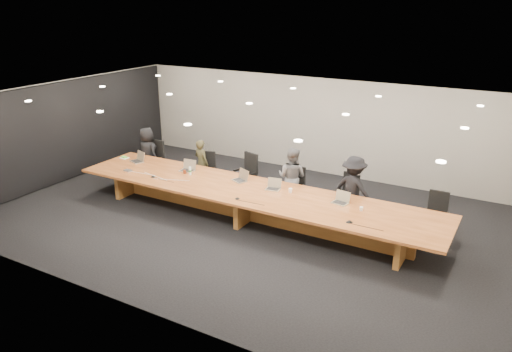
{
  "coord_description": "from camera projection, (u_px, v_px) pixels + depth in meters",
  "views": [
    {
      "loc": [
        5.43,
        -9.24,
        4.93
      ],
      "look_at": [
        0.0,
        0.3,
        1.0
      ],
      "focal_mm": 35.0,
      "sensor_mm": 36.0,
      "label": 1
    }
  ],
  "objects": [
    {
      "name": "av_box",
      "position": [
        128.0,
        170.0,
        12.75
      ],
      "size": [
        0.2,
        0.16,
        0.03
      ],
      "primitive_type": "cube",
      "rotation": [
        0.0,
        0.0,
        -0.08
      ],
      "color": "#A5A5AA",
      "rests_on": "conference_table"
    },
    {
      "name": "laptop_a",
      "position": [
        136.0,
        157.0,
        13.42
      ],
      "size": [
        0.43,
        0.37,
        0.29
      ],
      "primitive_type": null,
      "rotation": [
        0.0,
        0.0,
        -0.34
      ],
      "color": "#C1AD94",
      "rests_on": "conference_table"
    },
    {
      "name": "mic_left",
      "position": [
        153.0,
        176.0,
        12.32
      ],
      "size": [
        0.15,
        0.15,
        0.03
      ],
      "primitive_type": "cone",
      "rotation": [
        0.0,
        0.0,
        -0.34
      ],
      "color": "black",
      "rests_on": "conference_table"
    },
    {
      "name": "person_a",
      "position": [
        148.0,
        153.0,
        14.31
      ],
      "size": [
        0.8,
        0.6,
        1.47
      ],
      "primitive_type": "imported",
      "rotation": [
        0.0,
        0.0,
        2.95
      ],
      "color": "black",
      "rests_on": "ground"
    },
    {
      "name": "conference_table",
      "position": [
        250.0,
        199.0,
        11.57
      ],
      "size": [
        9.0,
        1.8,
        0.75
      ],
      "color": "brown",
      "rests_on": "ground"
    },
    {
      "name": "lime_gadget",
      "position": [
        124.0,
        157.0,
        13.79
      ],
      "size": [
        0.19,
        0.13,
        0.03
      ],
      "primitive_type": "cube",
      "rotation": [
        0.0,
        0.0,
        -0.2
      ],
      "color": "#5CCD36",
      "rests_on": "notepad"
    },
    {
      "name": "paper_cup_far",
      "position": [
        361.0,
        209.0,
        10.36
      ],
      "size": [
        0.09,
        0.09,
        0.08
      ],
      "primitive_type": "cone",
      "rotation": [
        0.0,
        0.0,
        0.37
      ],
      "color": "white",
      "rests_on": "conference_table"
    },
    {
      "name": "chair_left",
      "position": [
        206.0,
        170.0,
        13.55
      ],
      "size": [
        0.64,
        0.64,
        1.01
      ],
      "primitive_type": null,
      "rotation": [
        0.0,
        0.0,
        0.29
      ],
      "color": "black",
      "rests_on": "ground"
    },
    {
      "name": "water_bottle",
      "position": [
        190.0,
        171.0,
        12.45
      ],
      "size": [
        0.07,
        0.07,
        0.21
      ],
      "primitive_type": "cylinder",
      "rotation": [
        0.0,
        0.0,
        0.01
      ],
      "color": "silver",
      "rests_on": "conference_table"
    },
    {
      "name": "mic_right",
      "position": [
        349.0,
        222.0,
        9.84
      ],
      "size": [
        0.16,
        0.16,
        0.03
      ],
      "primitive_type": "cone",
      "rotation": [
        0.0,
        0.0,
        -0.19
      ],
      "color": "black",
      "rests_on": "conference_table"
    },
    {
      "name": "amber_mug",
      "position": [
        185.0,
        172.0,
        12.57
      ],
      "size": [
        0.08,
        0.08,
        0.09
      ],
      "primitive_type": "cylinder",
      "rotation": [
        0.0,
        0.0,
        -0.06
      ],
      "color": "maroon",
      "rests_on": "conference_table"
    },
    {
      "name": "chair_far_right",
      "position": [
        435.0,
        215.0,
        10.78
      ],
      "size": [
        0.52,
        0.52,
        1.01
      ],
      "primitive_type": null,
      "rotation": [
        0.0,
        0.0,
        -0.01
      ],
      "color": "black",
      "rests_on": "ground"
    },
    {
      "name": "chair_right",
      "position": [
        345.0,
        196.0,
        11.74
      ],
      "size": [
        0.68,
        0.68,
        1.07
      ],
      "primitive_type": null,
      "rotation": [
        0.0,
        0.0,
        -0.3
      ],
      "color": "black",
      "rests_on": "ground"
    },
    {
      "name": "left_wall_panel",
      "position": [
        68.0,
        132.0,
        14.05
      ],
      "size": [
        0.08,
        7.84,
        2.74
      ],
      "primitive_type": "cube",
      "color": "black",
      "rests_on": "ground"
    },
    {
      "name": "paper_cup_near",
      "position": [
        290.0,
        190.0,
        11.33
      ],
      "size": [
        0.09,
        0.09,
        0.1
      ],
      "primitive_type": "cone",
      "rotation": [
        0.0,
        0.0,
        0.06
      ],
      "color": "white",
      "rests_on": "conference_table"
    },
    {
      "name": "back_wall",
      "position": [
        319.0,
        126.0,
        14.55
      ],
      "size": [
        12.0,
        0.02,
        2.8
      ],
      "primitive_type": "cube",
      "color": "beige",
      "rests_on": "ground"
    },
    {
      "name": "laptop_e",
      "position": [
        340.0,
        198.0,
        10.7
      ],
      "size": [
        0.37,
        0.3,
        0.26
      ],
      "primitive_type": null,
      "rotation": [
        0.0,
        0.0,
        -0.17
      ],
      "color": "#C4B995",
      "rests_on": "conference_table"
    },
    {
      "name": "ground",
      "position": [
        250.0,
        220.0,
        11.75
      ],
      "size": [
        12.0,
        12.0,
        0.0
      ],
      "primitive_type": "plane",
      "color": "black",
      "rests_on": "ground"
    },
    {
      "name": "mic_center",
      "position": [
        237.0,
        198.0,
        10.99
      ],
      "size": [
        0.14,
        0.14,
        0.03
      ],
      "primitive_type": "cone",
      "rotation": [
        0.0,
        0.0,
        -0.37
      ],
      "color": "black",
      "rests_on": "conference_table"
    },
    {
      "name": "person_c",
      "position": [
        292.0,
        177.0,
        12.28
      ],
      "size": [
        0.74,
        0.58,
        1.52
      ],
      "primitive_type": "imported",
      "rotation": [
        0.0,
        0.0,
        3.13
      ],
      "color": "#535356",
      "rests_on": "ground"
    },
    {
      "name": "chair_mid_right",
      "position": [
        293.0,
        187.0,
        12.35
      ],
      "size": [
        0.57,
        0.57,
        1.03
      ],
      "primitive_type": null,
      "rotation": [
        0.0,
        0.0,
        -0.09
      ],
      "color": "black",
      "rests_on": "ground"
    },
    {
      "name": "laptop_d",
      "position": [
        273.0,
        184.0,
        11.48
      ],
      "size": [
        0.36,
        0.28,
        0.26
      ],
      "primitive_type": null,
      "rotation": [
        0.0,
        0.0,
        0.15
      ],
      "color": "#BCAE8F",
      "rests_on": "conference_table"
    },
    {
      "name": "chair_mid_left",
      "position": [
        245.0,
        174.0,
        13.09
      ],
      "size": [
        0.71,
        0.71,
        1.12
      ],
      "primitive_type": null,
      "rotation": [
        0.0,
        0.0,
        -0.29
      ],
      "color": "black",
      "rests_on": "ground"
    },
    {
      "name": "chair_far_left",
      "position": [
        153.0,
        159.0,
        14.32
      ],
      "size": [
        0.58,
        0.58,
        1.1
      ],
      "primitive_type": null,
      "rotation": [
        0.0,
        0.0,
        -0.03
      ],
      "color": "black",
      "rests_on": "ground"
    },
    {
      "name": "person_d",
      "position": [
        353.0,
        189.0,
        11.45
      ],
      "size": [
        1.12,
        0.8,
        1.57
      ],
      "primitive_type": "imported",
      "rotation": [
        0.0,
        0.0,
        2.91
      ],
      "color": "black",
      "rests_on": "ground"
    },
    {
      "name": "laptop_c",
      "position": [
        239.0,
        176.0,
        12.01
      ],
      "size": [
        0.44,
        0.39,
        0.28
      ],
      "primitive_type": null,
      "rotation": [
        0.0,
        0.0,
        -0.43
      ],
      "color": "tan",
      "rests_on": "conference_table"
    },
    {
      "name": "person_b",
      "position": [
        202.0,
        163.0,
        13.61
      ],
      "size": [
        0.55,
        0.43,
        1.33
      ],
      "primitive_type": "imported",
      "rotation": [
        0.0,
        0.0,
        2.88
      ],
      "color": "#32301B",
      "rests_on": "ground"
    },
    {
      "name": "laptop_b",
      "position": [
        187.0,
        166.0,
        12.71
      ],
      "size": [
        0.38,
        0.29,
        0.29
      ],
      "primitive_type": null,
      "rotation": [
        0.0,
        0.0,
        0.09
      ],
      "color": "#B9A78D",
      "rests_on": "conference_table"
    },
    {
      "name": "notepad",
      "position": [
        124.0,
        158.0,
        13.78
      ],
      "size": [
        0.24,
        0.2,
        0.01
      ],
      "primitive_type": "cube",
      "rotation": [
        0.0,
        0.0,
        -0.06
      ],
      "color": "white",
      "rests_on": "conference_table"
    }
  ]
}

